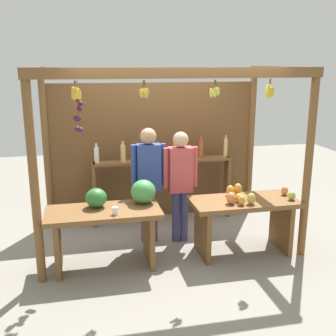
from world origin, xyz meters
The scene contains 7 objects.
ground_plane centered at (0.00, 0.00, 0.00)m, with size 12.00×12.00×0.00m, color gray.
market_stall centered at (-0.01, 0.43, 1.39)m, with size 3.42×1.89×2.41m.
fruit_counter_left centered at (-0.81, -0.63, 0.64)m, with size 1.41×0.67×1.03m.
fruit_counter_right centered at (0.91, -0.67, 0.56)m, with size 1.38×0.64×0.88m.
bottle_shelf_unit centered at (0.10, 0.67, 0.80)m, with size 2.19×0.22×1.35m.
vendor_man centered at (-0.25, -0.07, 0.97)m, with size 0.48×0.22×1.62m.
vendor_woman centered at (0.18, -0.15, 0.93)m, with size 0.48×0.21×1.56m.
Camera 1 is at (-1.11, -5.35, 2.45)m, focal length 43.48 mm.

